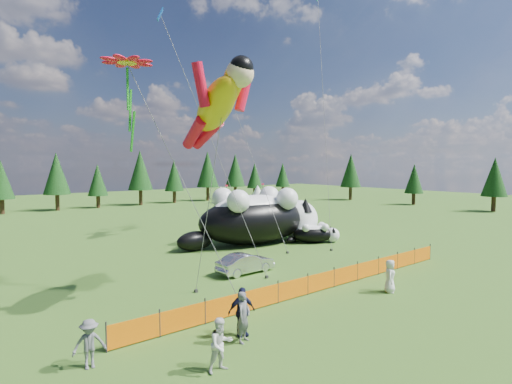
# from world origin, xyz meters

# --- Properties ---
(ground) EXTENTS (160.00, 160.00, 0.00)m
(ground) POSITION_xyz_m (0.00, 0.00, 0.00)
(ground) COLOR #153A0A
(ground) RESTS_ON ground
(safety_fence) EXTENTS (22.06, 0.06, 1.10)m
(safety_fence) POSITION_xyz_m (0.00, -3.00, 0.50)
(safety_fence) COLOR #262626
(safety_fence) RESTS_ON ground
(tree_line) EXTENTS (90.00, 4.00, 8.00)m
(tree_line) POSITION_xyz_m (0.00, 45.00, 4.00)
(tree_line) COLOR black
(tree_line) RESTS_ON ground
(festival_tents) EXTENTS (50.00, 3.20, 2.80)m
(festival_tents) POSITION_xyz_m (11.00, 40.00, 1.40)
(festival_tents) COLOR white
(festival_tents) RESTS_ON ground
(cat_large) EXTENTS (12.88, 5.86, 4.66)m
(cat_large) POSITION_xyz_m (5.33, 8.75, 2.21)
(cat_large) COLOR black
(cat_large) RESTS_ON ground
(cat_small) EXTENTS (4.19, 3.20, 1.68)m
(cat_small) POSITION_xyz_m (9.18, 6.01, 0.80)
(cat_small) COLOR black
(cat_small) RESTS_ON ground
(car) EXTENTS (3.74, 1.42, 1.22)m
(car) POSITION_xyz_m (-1.05, 2.17, 0.61)
(car) COLOR silver
(car) RESTS_ON ground
(spectator_a) EXTENTS (0.82, 0.73, 1.90)m
(spectator_a) POSITION_xyz_m (-6.73, -5.30, 0.95)
(spectator_a) COLOR #5A5A5F
(spectator_a) RESTS_ON ground
(spectator_b) EXTENTS (0.86, 0.53, 1.74)m
(spectator_b) POSITION_xyz_m (-8.54, -6.54, 0.87)
(spectator_b) COLOR silver
(spectator_b) RESTS_ON ground
(spectator_c) EXTENTS (1.19, 0.75, 1.90)m
(spectator_c) POSITION_xyz_m (-6.47, -4.82, 0.95)
(spectator_c) COLOR #131535
(spectator_c) RESTS_ON ground
(spectator_d) EXTENTS (1.11, 0.68, 1.61)m
(spectator_d) POSITION_xyz_m (-11.77, -3.75, 0.81)
(spectator_d) COLOR #5A5A5F
(spectator_d) RESTS_ON ground
(spectator_e) EXTENTS (0.99, 0.90, 1.69)m
(spectator_e) POSITION_xyz_m (2.59, -5.35, 0.85)
(spectator_e) COLOR silver
(spectator_e) RESTS_ON ground
(superhero_kite) EXTENTS (5.73, 6.05, 11.84)m
(superhero_kite) POSITION_xyz_m (-4.65, -0.25, 9.41)
(superhero_kite) COLOR #DBA60B
(superhero_kite) RESTS_ON ground
(gecko_kite) EXTENTS (3.50, 13.15, 16.59)m
(gecko_kite) POSITION_xyz_m (6.06, 14.60, 13.21)
(gecko_kite) COLOR red
(gecko_kite) RESTS_ON ground
(flower_kite) EXTENTS (4.56, 6.53, 12.72)m
(flower_kite) POSITION_xyz_m (-8.15, 1.94, 11.25)
(flower_kite) COLOR red
(flower_kite) RESTS_ON ground
(diamond_kite_a) EXTENTS (3.40, 7.74, 17.82)m
(diamond_kite_a) POSITION_xyz_m (-3.64, 7.31, 15.46)
(diamond_kite_a) COLOR blue
(diamond_kite_a) RESTS_ON ground
(diamond_kite_b) EXTENTS (6.56, 7.63, 24.38)m
(diamond_kite_b) POSITION_xyz_m (13.38, 9.90, 21.25)
(diamond_kite_b) COLOR #0DA592
(diamond_kite_b) RESTS_ON ground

